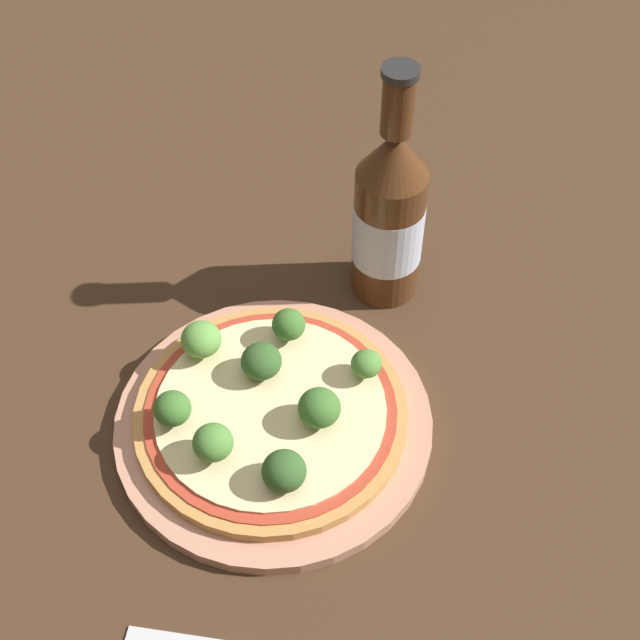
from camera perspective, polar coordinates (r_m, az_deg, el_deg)
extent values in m
plane|color=#3D2819|center=(0.77, -4.58, -5.39)|extent=(3.00, 3.00, 0.00)
cylinder|color=tan|center=(0.75, -2.97, -6.61)|extent=(0.26, 0.26, 0.01)
cylinder|color=#B77F42|center=(0.74, -3.16, -6.02)|extent=(0.23, 0.23, 0.01)
cylinder|color=#A83823|center=(0.73, -3.18, -5.77)|extent=(0.21, 0.21, 0.00)
cylinder|color=beige|center=(0.73, -3.19, -5.71)|extent=(0.19, 0.19, 0.00)
cylinder|color=#89A866|center=(0.71, -6.77, -8.37)|extent=(0.01, 0.01, 0.01)
ellipsoid|color=#477A33|center=(0.69, -6.87, -7.79)|extent=(0.03, 0.03, 0.03)
cylinder|color=#89A866|center=(0.77, -1.99, -0.91)|extent=(0.01, 0.01, 0.01)
ellipsoid|color=#386628|center=(0.76, -2.02, -0.29)|extent=(0.03, 0.03, 0.03)
cylinder|color=#89A866|center=(0.75, 2.95, -3.33)|extent=(0.01, 0.01, 0.01)
ellipsoid|color=#477A33|center=(0.74, 2.98, -2.81)|extent=(0.03, 0.03, 0.02)
cylinder|color=#89A866|center=(0.73, -9.31, -6.20)|extent=(0.01, 0.01, 0.01)
ellipsoid|color=#386628|center=(0.72, -9.43, -5.61)|extent=(0.03, 0.03, 0.03)
cylinder|color=#89A866|center=(0.77, -7.52, -1.85)|extent=(0.01, 0.01, 0.01)
ellipsoid|color=#568E3D|center=(0.76, -7.62, -1.23)|extent=(0.03, 0.03, 0.03)
cylinder|color=#89A866|center=(0.72, -0.05, -6.24)|extent=(0.01, 0.01, 0.01)
ellipsoid|color=#386628|center=(0.71, -0.05, -5.64)|extent=(0.03, 0.03, 0.03)
cylinder|color=#89A866|center=(0.75, -3.73, -3.21)|extent=(0.01, 0.01, 0.01)
ellipsoid|color=#2D5123|center=(0.74, -3.78, -2.65)|extent=(0.03, 0.03, 0.03)
cylinder|color=#89A866|center=(0.69, -2.29, -10.13)|extent=(0.01, 0.01, 0.01)
ellipsoid|color=#2D5123|center=(0.68, -2.32, -9.63)|extent=(0.03, 0.03, 0.03)
cylinder|color=#472814|center=(0.81, 4.35, 5.58)|extent=(0.06, 0.06, 0.14)
cylinder|color=#B2BCD1|center=(0.80, 4.37, 5.72)|extent=(0.06, 0.06, 0.06)
cone|color=#472814|center=(0.75, 4.76, 10.55)|extent=(0.06, 0.06, 0.04)
cylinder|color=#472814|center=(0.72, 5.02, 13.58)|extent=(0.03, 0.03, 0.05)
cylinder|color=black|center=(0.70, 5.19, 15.56)|extent=(0.03, 0.03, 0.01)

